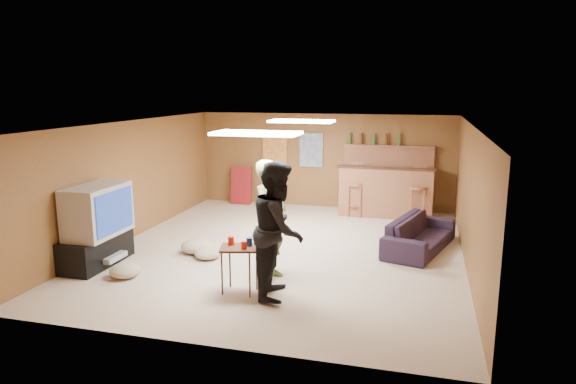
% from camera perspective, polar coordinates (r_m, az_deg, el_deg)
% --- Properties ---
extents(ground, '(7.00, 7.00, 0.00)m').
position_cam_1_polar(ground, '(9.05, -0.33, -6.47)').
color(ground, '#C5AD96').
rests_on(ground, ground).
extents(ceiling, '(6.00, 7.00, 0.02)m').
position_cam_1_polar(ceiling, '(8.62, -0.34, 7.58)').
color(ceiling, silver).
rests_on(ceiling, ground).
extents(wall_back, '(6.00, 0.02, 2.20)m').
position_cam_1_polar(wall_back, '(12.13, 4.02, 3.48)').
color(wall_back, brown).
rests_on(wall_back, ground).
extents(wall_front, '(6.00, 0.02, 2.20)m').
position_cam_1_polar(wall_front, '(5.57, -9.90, -6.36)').
color(wall_front, brown).
rests_on(wall_front, ground).
extents(wall_left, '(0.02, 7.00, 2.20)m').
position_cam_1_polar(wall_left, '(9.97, -17.21, 1.23)').
color(wall_left, brown).
rests_on(wall_left, ground).
extents(wall_right, '(0.02, 7.00, 2.20)m').
position_cam_1_polar(wall_right, '(8.50, 19.57, -0.64)').
color(wall_right, brown).
rests_on(wall_right, ground).
extents(tv_stand, '(0.55, 1.30, 0.50)m').
position_cam_1_polar(tv_stand, '(8.81, -20.49, -6.02)').
color(tv_stand, black).
rests_on(tv_stand, ground).
extents(dvd_box, '(0.35, 0.50, 0.08)m').
position_cam_1_polar(dvd_box, '(8.71, -19.26, -6.81)').
color(dvd_box, '#B2B2B7').
rests_on(dvd_box, tv_stand).
extents(tv_body, '(0.60, 1.10, 0.80)m').
position_cam_1_polar(tv_body, '(8.60, -20.42, -1.93)').
color(tv_body, '#B2B2B7').
rests_on(tv_body, tv_stand).
extents(tv_screen, '(0.02, 0.95, 0.65)m').
position_cam_1_polar(tv_screen, '(8.43, -18.69, -2.08)').
color(tv_screen, navy).
rests_on(tv_screen, tv_body).
extents(bar_counter, '(2.00, 0.60, 1.10)m').
position_cam_1_polar(bar_counter, '(11.50, 10.81, 0.07)').
color(bar_counter, brown).
rests_on(bar_counter, ground).
extents(bar_lip, '(2.10, 0.12, 0.05)m').
position_cam_1_polar(bar_lip, '(11.16, 10.82, 2.59)').
color(bar_lip, '#381D12').
rests_on(bar_lip, bar_counter).
extents(bar_shelf, '(2.00, 0.18, 0.05)m').
position_cam_1_polar(bar_shelf, '(11.80, 11.15, 5.01)').
color(bar_shelf, brown).
rests_on(bar_shelf, bar_backing).
extents(bar_backing, '(2.00, 0.14, 0.60)m').
position_cam_1_polar(bar_backing, '(11.85, 11.10, 3.58)').
color(bar_backing, brown).
rests_on(bar_backing, bar_counter).
extents(poster_left, '(0.60, 0.03, 0.85)m').
position_cam_1_polar(poster_left, '(12.34, -1.50, 4.81)').
color(poster_left, '#BF3F26').
rests_on(poster_left, wall_back).
extents(poster_right, '(0.55, 0.03, 0.80)m').
position_cam_1_polar(poster_right, '(12.12, 2.60, 4.68)').
color(poster_right, '#334C99').
rests_on(poster_right, wall_back).
extents(folding_chair_stack, '(0.50, 0.26, 0.91)m').
position_cam_1_polar(folding_chair_stack, '(12.58, -5.18, 0.74)').
color(folding_chair_stack, maroon).
rests_on(folding_chair_stack, ground).
extents(ceiling_panel_front, '(1.20, 0.60, 0.04)m').
position_cam_1_polar(ceiling_panel_front, '(7.19, -3.51, 6.53)').
color(ceiling_panel_front, white).
rests_on(ceiling_panel_front, ceiling).
extents(ceiling_panel_back, '(1.20, 0.60, 0.04)m').
position_cam_1_polar(ceiling_panel_back, '(9.79, 1.52, 7.87)').
color(ceiling_panel_back, white).
rests_on(ceiling_panel_back, ceiling).
extents(person_olive, '(0.58, 0.74, 1.78)m').
position_cam_1_polar(person_olive, '(7.50, -2.00, -3.18)').
color(person_olive, '#5B6C3E').
rests_on(person_olive, ground).
extents(person_black, '(0.82, 0.99, 1.86)m').
position_cam_1_polar(person_black, '(6.90, -1.08, -4.17)').
color(person_black, black).
rests_on(person_black, ground).
extents(sofa, '(1.28, 2.07, 0.56)m').
position_cam_1_polar(sofa, '(9.27, 14.44, -4.56)').
color(sofa, black).
rests_on(sofa, ground).
extents(tray_table, '(0.59, 0.52, 0.66)m').
position_cam_1_polar(tray_table, '(7.19, -5.41, -8.57)').
color(tray_table, '#381D12').
rests_on(tray_table, ground).
extents(cup_red_near, '(0.12, 0.12, 0.12)m').
position_cam_1_polar(cup_red_near, '(7.16, -6.35, -5.39)').
color(cup_red_near, red).
rests_on(cup_red_near, tray_table).
extents(cup_red_far, '(0.08, 0.08, 0.10)m').
position_cam_1_polar(cup_red_far, '(6.98, -4.91, -5.90)').
color(cup_red_far, red).
rests_on(cup_red_far, tray_table).
extents(cup_blue, '(0.11, 0.11, 0.11)m').
position_cam_1_polar(cup_blue, '(7.10, -4.32, -5.53)').
color(cup_blue, navy).
rests_on(cup_blue, tray_table).
extents(bar_stool_left, '(0.40, 0.40, 1.08)m').
position_cam_1_polar(bar_stool_left, '(11.36, 7.50, -0.02)').
color(bar_stool_left, brown).
rests_on(bar_stool_left, ground).
extents(bar_stool_right, '(0.54, 0.54, 1.32)m').
position_cam_1_polar(bar_stool_right, '(11.19, 14.28, 0.18)').
color(bar_stool_right, brown).
rests_on(bar_stool_right, ground).
extents(cushion_near_tv, '(0.56, 0.56, 0.25)m').
position_cam_1_polar(cushion_near_tv, '(9.00, -10.07, -5.92)').
color(cushion_near_tv, tan).
rests_on(cushion_near_tv, ground).
extents(cushion_mid, '(0.49, 0.49, 0.20)m').
position_cam_1_polar(cushion_mid, '(8.68, -8.93, -6.72)').
color(cushion_mid, tan).
rests_on(cushion_mid, ground).
extents(cushion_far, '(0.53, 0.53, 0.21)m').
position_cam_1_polar(cushion_far, '(8.15, -17.64, -8.32)').
color(cushion_far, tan).
rests_on(cushion_far, ground).
extents(bottle_row, '(1.20, 0.08, 0.26)m').
position_cam_1_polar(bottle_row, '(11.79, 9.52, 5.83)').
color(bottle_row, '#3F7233').
rests_on(bottle_row, bar_shelf).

